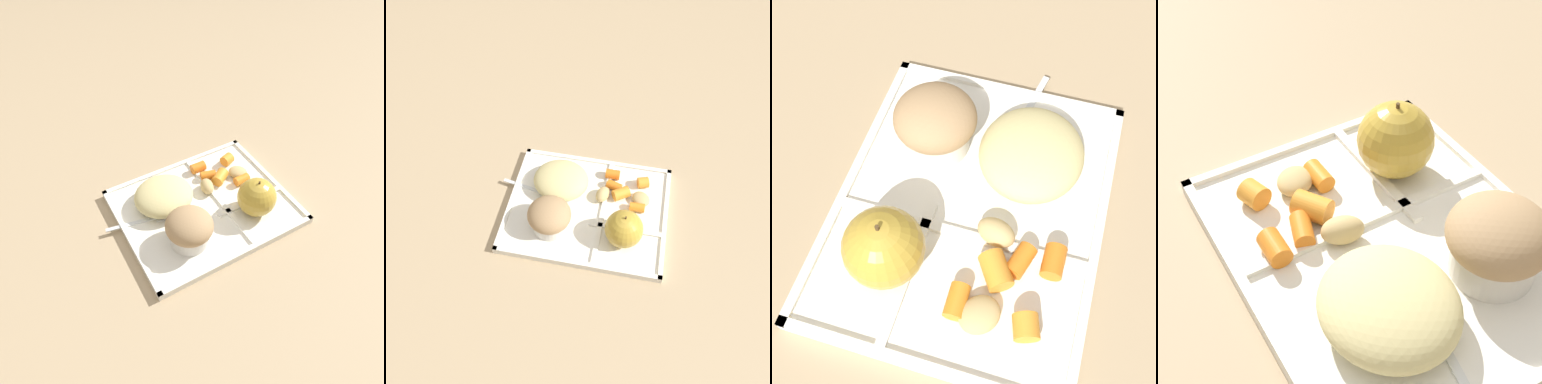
# 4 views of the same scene
# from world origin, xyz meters

# --- Properties ---
(ground) EXTENTS (6.00, 6.00, 0.00)m
(ground) POSITION_xyz_m (0.00, 0.00, 0.00)
(ground) COLOR tan
(lunch_tray) EXTENTS (0.32, 0.26, 0.02)m
(lunch_tray) POSITION_xyz_m (-0.00, 0.00, 0.01)
(lunch_tray) COLOR white
(lunch_tray) RESTS_ON ground
(green_apple) EXTENTS (0.07, 0.07, 0.08)m
(green_apple) POSITION_xyz_m (-0.08, 0.06, 0.05)
(green_apple) COLOR #B79333
(green_apple) RESTS_ON lunch_tray
(bran_muffin) EXTENTS (0.08, 0.08, 0.07)m
(bran_muffin) POSITION_xyz_m (0.06, 0.06, 0.05)
(bran_muffin) COLOR silver
(bran_muffin) RESTS_ON lunch_tray
(carrot_slice_diagonal) EXTENTS (0.03, 0.03, 0.02)m
(carrot_slice_diagonal) POSITION_xyz_m (-0.10, -0.08, 0.02)
(carrot_slice_diagonal) COLOR orange
(carrot_slice_diagonal) RESTS_ON lunch_tray
(carrot_slice_center) EXTENTS (0.04, 0.03, 0.02)m
(carrot_slice_center) POSITION_xyz_m (-0.05, -0.06, 0.02)
(carrot_slice_center) COLOR orange
(carrot_slice_center) RESTS_ON lunch_tray
(carrot_slice_small) EXTENTS (0.04, 0.04, 0.02)m
(carrot_slice_small) POSITION_xyz_m (-0.06, -0.04, 0.02)
(carrot_slice_small) COLOR orange
(carrot_slice_small) RESTS_ON lunch_tray
(carrot_slice_edge) EXTENTS (0.03, 0.02, 0.02)m
(carrot_slice_edge) POSITION_xyz_m (-0.10, -0.02, 0.02)
(carrot_slice_edge) COLOR orange
(carrot_slice_edge) RESTS_ON lunch_tray
(carrot_slice_large) EXTENTS (0.03, 0.02, 0.02)m
(carrot_slice_large) POSITION_xyz_m (-0.04, -0.09, 0.02)
(carrot_slice_large) COLOR orange
(carrot_slice_large) RESTS_ON lunch_tray
(potato_chunk_wedge) EXTENTS (0.04, 0.04, 0.02)m
(potato_chunk_wedge) POSITION_xyz_m (-0.03, -0.03, 0.02)
(potato_chunk_wedge) COLOR tan
(potato_chunk_wedge) RESTS_ON lunch_tray
(potato_chunk_large) EXTENTS (0.05, 0.05, 0.02)m
(potato_chunk_large) POSITION_xyz_m (-0.10, -0.04, 0.02)
(potato_chunk_large) COLOR tan
(potato_chunk_large) RESTS_ON lunch_tray
(egg_noodle_pile) EXTENTS (0.12, 0.11, 0.04)m
(egg_noodle_pile) POSITION_xyz_m (0.06, -0.04, 0.03)
(egg_noodle_pile) COLOR #D6C684
(egg_noodle_pile) RESTS_ON lunch_tray
(meatball_side) EXTENTS (0.03, 0.03, 0.03)m
(meatball_side) POSITION_xyz_m (0.08, -0.01, 0.03)
(meatball_side) COLOR #755B4C
(meatball_side) RESTS_ON lunch_tray
(meatball_front) EXTENTS (0.03, 0.03, 0.03)m
(meatball_front) POSITION_xyz_m (0.06, -0.03, 0.03)
(meatball_front) COLOR brown
(meatball_front) RESTS_ON lunch_tray
(meatball_center) EXTENTS (0.03, 0.03, 0.03)m
(meatball_center) POSITION_xyz_m (0.06, -0.06, 0.03)
(meatball_center) COLOR #755B4C
(meatball_center) RESTS_ON lunch_tray
(meatball_back) EXTENTS (0.03, 0.03, 0.03)m
(meatball_back) POSITION_xyz_m (0.06, -0.05, 0.03)
(meatball_back) COLOR #755B4C
(meatball_back) RESTS_ON lunch_tray
(plastic_fork) EXTENTS (0.15, 0.04, 0.00)m
(plastic_fork) POSITION_xyz_m (0.10, -0.02, 0.01)
(plastic_fork) COLOR silver
(plastic_fork) RESTS_ON lunch_tray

